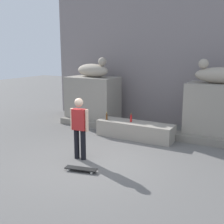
{
  "coord_description": "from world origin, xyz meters",
  "views": [
    {
      "loc": [
        3.81,
        -5.97,
        2.88
      ],
      "look_at": [
        -0.2,
        1.22,
        1.1
      ],
      "focal_mm": 45.76,
      "sensor_mm": 36.0,
      "label": 1
    }
  ],
  "objects_px": {
    "skater": "(79,126)",
    "skateboard": "(81,169)",
    "bottle_brown": "(107,117)",
    "statue_reclining_left": "(93,70)",
    "statue_reclining_right": "(220,75)",
    "bottle_red": "(131,118)"
  },
  "relations": [
    {
      "from": "skater",
      "to": "skateboard",
      "type": "relative_size",
      "value": 2.03
    },
    {
      "from": "skater",
      "to": "statue_reclining_right",
      "type": "bearing_deg",
      "value": 46.42
    },
    {
      "from": "statue_reclining_right",
      "to": "skater",
      "type": "relative_size",
      "value": 0.98
    },
    {
      "from": "statue_reclining_left",
      "to": "bottle_red",
      "type": "height_order",
      "value": "statue_reclining_left"
    },
    {
      "from": "bottle_brown",
      "to": "statue_reclining_left",
      "type": "bearing_deg",
      "value": 136.62
    },
    {
      "from": "statue_reclining_right",
      "to": "skater",
      "type": "bearing_deg",
      "value": 46.25
    },
    {
      "from": "skateboard",
      "to": "statue_reclining_left",
      "type": "bearing_deg",
      "value": 106.82
    },
    {
      "from": "statue_reclining_left",
      "to": "skater",
      "type": "xyz_separation_m",
      "value": [
        1.88,
        -3.61,
        -1.21
      ]
    },
    {
      "from": "skateboard",
      "to": "bottle_red",
      "type": "distance_m",
      "value": 3.19
    },
    {
      "from": "statue_reclining_left",
      "to": "bottle_brown",
      "type": "relative_size",
      "value": 6.35
    },
    {
      "from": "statue_reclining_right",
      "to": "bottle_red",
      "type": "height_order",
      "value": "statue_reclining_right"
    },
    {
      "from": "bottle_brown",
      "to": "skater",
      "type": "bearing_deg",
      "value": -77.54
    },
    {
      "from": "bottle_red",
      "to": "statue_reclining_right",
      "type": "bearing_deg",
      "value": 24.27
    },
    {
      "from": "statue_reclining_left",
      "to": "skater",
      "type": "distance_m",
      "value": 4.24
    },
    {
      "from": "statue_reclining_left",
      "to": "bottle_red",
      "type": "xyz_separation_m",
      "value": [
        2.22,
        -1.14,
        -1.48
      ]
    },
    {
      "from": "bottle_brown",
      "to": "bottle_red",
      "type": "relative_size",
      "value": 0.94
    },
    {
      "from": "skateboard",
      "to": "bottle_brown",
      "type": "distance_m",
      "value": 3.19
    },
    {
      "from": "statue_reclining_left",
      "to": "statue_reclining_right",
      "type": "relative_size",
      "value": 1.03
    },
    {
      "from": "bottle_brown",
      "to": "bottle_red",
      "type": "bearing_deg",
      "value": 10.42
    },
    {
      "from": "skater",
      "to": "skateboard",
      "type": "xyz_separation_m",
      "value": [
        0.49,
        -0.66,
        -0.86
      ]
    },
    {
      "from": "statue_reclining_right",
      "to": "skater",
      "type": "distance_m",
      "value": 4.78
    },
    {
      "from": "skater",
      "to": "bottle_brown",
      "type": "xyz_separation_m",
      "value": [
        -0.51,
        2.31,
        -0.28
      ]
    }
  ]
}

